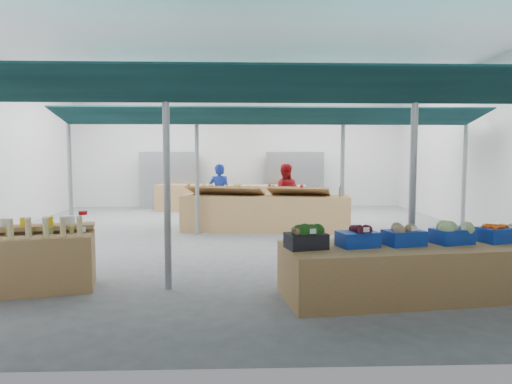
% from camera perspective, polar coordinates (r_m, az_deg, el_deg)
% --- Properties ---
extents(floor, '(13.00, 13.00, 0.00)m').
position_cam_1_polar(floor, '(10.60, -2.13, -5.73)').
color(floor, '#5E5E61').
rests_on(floor, ground).
extents(hall, '(13.00, 13.00, 13.00)m').
position_cam_1_polar(hall, '(11.89, -2.15, 8.19)').
color(hall, silver).
rests_on(hall, ground).
extents(pole_grid, '(10.00, 4.60, 3.00)m').
position_cam_1_polar(pole_grid, '(8.71, 2.76, 4.01)').
color(pole_grid, gray).
rests_on(pole_grid, floor).
extents(awnings, '(9.50, 7.08, 0.30)m').
position_cam_1_polar(awnings, '(8.75, 2.79, 10.37)').
color(awnings, black).
rests_on(awnings, pole_grid).
extents(back_shelving_left, '(2.00, 0.50, 2.00)m').
position_cam_1_polar(back_shelving_left, '(16.65, -10.74, 1.42)').
color(back_shelving_left, '#B23F33').
rests_on(back_shelving_left, floor).
extents(back_shelving_right, '(2.00, 0.50, 2.00)m').
position_cam_1_polar(back_shelving_right, '(16.57, 4.84, 1.47)').
color(back_shelving_right, '#B23F33').
rests_on(back_shelving_right, floor).
extents(bottle_shelf, '(1.91, 1.43, 1.07)m').
position_cam_1_polar(bottle_shelf, '(7.23, -26.66, -7.61)').
color(bottle_shelf, olive).
rests_on(bottle_shelf, floor).
extents(veg_counter, '(3.73, 1.65, 0.70)m').
position_cam_1_polar(veg_counter, '(6.62, 19.45, -9.20)').
color(veg_counter, olive).
rests_on(veg_counter, floor).
extents(fruit_counter, '(4.28, 1.57, 0.90)m').
position_cam_1_polar(fruit_counter, '(11.54, 1.15, -2.63)').
color(fruit_counter, olive).
rests_on(fruit_counter, floor).
extents(far_counter, '(5.13, 1.96, 0.91)m').
position_cam_1_polar(far_counter, '(15.45, -3.21, -0.78)').
color(far_counter, olive).
rests_on(far_counter, floor).
extents(crate_stack, '(0.48, 0.35, 0.56)m').
position_cam_1_polar(crate_stack, '(8.06, 22.11, -7.34)').
color(crate_stack, '#0E3199').
rests_on(crate_stack, floor).
extents(vendor_left, '(0.66, 0.48, 1.67)m').
position_cam_1_polar(vendor_left, '(12.59, -4.59, -0.26)').
color(vendor_left, '#1930A3').
rests_on(vendor_left, floor).
extents(vendor_right, '(0.89, 0.74, 1.67)m').
position_cam_1_polar(vendor_right, '(12.63, 3.60, -0.24)').
color(vendor_right, '#B1151C').
rests_on(vendor_right, floor).
extents(crate_broccoli, '(0.57, 0.46, 0.35)m').
position_cam_1_polar(crate_broccoli, '(5.94, 6.27, -5.52)').
color(crate_broccoli, black).
rests_on(crate_broccoli, veg_counter).
extents(crate_beets, '(0.57, 0.46, 0.29)m').
position_cam_1_polar(crate_beets, '(6.16, 12.59, -5.47)').
color(crate_beets, '#0E3199').
rests_on(crate_beets, veg_counter).
extents(crate_celeriac, '(0.57, 0.46, 0.31)m').
position_cam_1_polar(crate_celeriac, '(6.43, 18.00, -5.06)').
color(crate_celeriac, '#0E3199').
rests_on(crate_celeriac, veg_counter).
extents(crate_cabbage, '(0.57, 0.46, 0.35)m').
position_cam_1_polar(crate_cabbage, '(6.78, 23.29, -4.61)').
color(crate_cabbage, '#0E3199').
rests_on(crate_cabbage, veg_counter).
extents(crate_carrots, '(0.57, 0.46, 0.29)m').
position_cam_1_polar(crate_carrots, '(7.18, 28.01, -4.65)').
color(crate_carrots, '#0E3199').
rests_on(crate_carrots, veg_counter).
extents(sparrow, '(0.12, 0.09, 0.11)m').
position_cam_1_polar(sparrow, '(5.76, 5.07, -4.92)').
color(sparrow, brown).
rests_on(sparrow, crate_broccoli).
extents(pole_ribbon, '(0.12, 0.12, 0.28)m').
position_cam_1_polar(pole_ribbon, '(6.79, -20.83, -2.65)').
color(pole_ribbon, red).
rests_on(pole_ribbon, pole_grid).
extents(apple_heap_yellow, '(2.02, 1.19, 0.27)m').
position_cam_1_polar(apple_heap_yellow, '(11.51, -3.83, 0.41)').
color(apple_heap_yellow, '#997247').
rests_on(apple_heap_yellow, fruit_counter).
extents(apple_heap_red, '(1.63, 1.08, 0.27)m').
position_cam_1_polar(apple_heap_red, '(11.34, 5.38, 0.34)').
color(apple_heap_red, '#997247').
rests_on(apple_heap_red, fruit_counter).
extents(pineapple, '(0.14, 0.14, 0.39)m').
position_cam_1_polar(pineapple, '(11.38, 10.65, 0.37)').
color(pineapple, '#8C6019').
rests_on(pineapple, fruit_counter).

